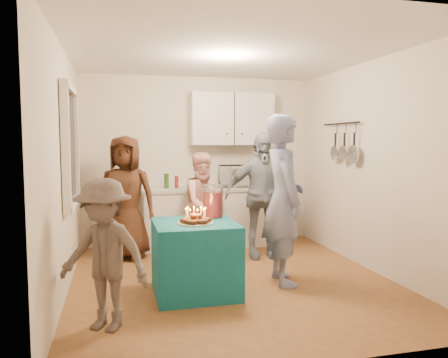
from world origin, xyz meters
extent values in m
plane|color=brown|center=(0.00, 0.00, 0.00)|extent=(4.00, 4.00, 0.00)
plane|color=white|center=(0.00, 0.00, 2.60)|extent=(4.00, 4.00, 0.00)
plane|color=silver|center=(0.00, 2.00, 1.30)|extent=(3.60, 3.60, 0.00)
plane|color=silver|center=(-1.80, 0.00, 1.30)|extent=(4.00, 4.00, 0.00)
plane|color=silver|center=(1.80, 0.00, 1.30)|extent=(4.00, 4.00, 0.00)
cube|color=black|center=(-1.77, 0.30, 1.55)|extent=(0.04, 1.00, 1.20)
cube|color=white|center=(0.20, 1.70, 0.43)|extent=(2.20, 0.58, 0.86)
cube|color=beige|center=(0.20, 1.70, 0.89)|extent=(2.24, 0.62, 0.05)
cube|color=white|center=(0.50, 1.85, 1.95)|extent=(1.30, 0.30, 0.80)
cube|color=black|center=(1.72, 0.70, 1.60)|extent=(0.12, 1.00, 0.60)
imported|color=white|center=(0.56, 1.70, 1.07)|extent=(0.65, 0.49, 0.33)
cube|color=#116071|center=(-0.48, -0.32, 0.38)|extent=(0.85, 0.85, 0.76)
cylinder|color=red|center=(-0.23, -0.05, 0.93)|extent=(0.22, 0.22, 0.34)
imported|color=#7A85B1|center=(0.55, -0.21, 0.95)|extent=(0.51, 0.73, 1.91)
imported|color=brown|center=(-1.15, 1.26, 0.84)|extent=(0.95, 0.76, 1.69)
imported|color=#E98079|center=(-0.08, 1.18, 0.73)|extent=(0.86, 0.77, 1.45)
imported|color=#0F2034|center=(0.66, 0.91, 0.87)|extent=(1.03, 0.47, 1.73)
imported|color=#4C403D|center=(-1.38, -1.01, 0.65)|extent=(0.97, 0.86, 1.30)
camera|label=1|loc=(-1.27, -4.77, 1.61)|focal=35.00mm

